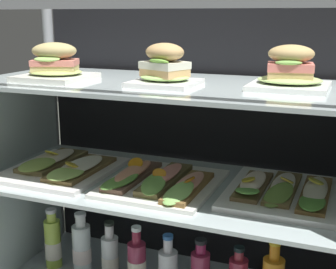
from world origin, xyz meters
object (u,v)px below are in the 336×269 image
object	(u,v)px
plated_roll_sandwich_mid_left	(55,66)
juice_bottle_back_right	(110,256)
open_sandwich_tray_near_right_corner	(284,192)
open_sandwich_tray_near_left_corner	(160,181)
juice_bottle_front_fourth	(53,243)
juice_bottle_back_center	(137,264)
plated_roll_sandwich_right_of_center	(165,68)
juice_bottle_back_left	(82,248)
plated_roll_sandwich_near_left_corner	(290,73)
open_sandwich_tray_left_of_center	(63,167)

from	to	relation	value
plated_roll_sandwich_mid_left	juice_bottle_back_right	distance (m)	0.67
open_sandwich_tray_near_right_corner	plated_roll_sandwich_mid_left	bearing A→B (deg)	-173.27
open_sandwich_tray_near_left_corner	juice_bottle_front_fourth	bearing A→B (deg)	171.60
open_sandwich_tray_near_right_corner	juice_bottle_back_center	bearing A→B (deg)	179.98
plated_roll_sandwich_right_of_center	juice_bottle_back_left	xyz separation A→B (m)	(-0.35, 0.07, -0.65)
plated_roll_sandwich_mid_left	juice_bottle_front_fourth	size ratio (longest dim) A/B	0.90
plated_roll_sandwich_near_left_corner	juice_bottle_back_left	world-z (taller)	plated_roll_sandwich_near_left_corner
open_sandwich_tray_near_right_corner	plated_roll_sandwich_near_left_corner	bearing A→B (deg)	112.11
open_sandwich_tray_left_of_center	juice_bottle_back_left	xyz separation A→B (m)	(0.02, 0.06, -0.32)
plated_roll_sandwich_near_left_corner	open_sandwich_tray_near_right_corner	size ratio (longest dim) A/B	0.57
plated_roll_sandwich_right_of_center	open_sandwich_tray_near_left_corner	world-z (taller)	plated_roll_sandwich_right_of_center
juice_bottle_front_fourth	juice_bottle_back_left	world-z (taller)	juice_bottle_back_left
plated_roll_sandwich_right_of_center	juice_bottle_back_right	size ratio (longest dim) A/B	0.88
plated_roll_sandwich_right_of_center	plated_roll_sandwich_near_left_corner	bearing A→B (deg)	12.22
plated_roll_sandwich_right_of_center	open_sandwich_tray_near_right_corner	bearing A→B (deg)	10.06
open_sandwich_tray_left_of_center	juice_bottle_front_fourth	world-z (taller)	open_sandwich_tray_left_of_center
open_sandwich_tray_near_left_corner	plated_roll_sandwich_near_left_corner	bearing A→B (deg)	11.06
open_sandwich_tray_left_of_center	juice_bottle_back_left	world-z (taller)	open_sandwich_tray_left_of_center
open_sandwich_tray_left_of_center	juice_bottle_back_center	size ratio (longest dim) A/B	1.65
juice_bottle_back_center	open_sandwich_tray_left_of_center	bearing A→B (deg)	-168.78
plated_roll_sandwich_right_of_center	juice_bottle_back_left	bearing A→B (deg)	167.74
juice_bottle_front_fourth	juice_bottle_back_center	xyz separation A→B (m)	(0.34, -0.01, -0.00)
juice_bottle_front_fourth	juice_bottle_back_center	world-z (taller)	juice_bottle_front_fourth
plated_roll_sandwich_right_of_center	juice_bottle_front_fourth	world-z (taller)	plated_roll_sandwich_right_of_center
juice_bottle_back_left	juice_bottle_front_fourth	bearing A→B (deg)	-177.00
open_sandwich_tray_left_of_center	juice_bottle_front_fourth	xyz separation A→B (m)	(-0.10, 0.06, -0.32)
plated_roll_sandwich_right_of_center	juice_bottle_back_center	size ratio (longest dim) A/B	0.82
open_sandwich_tray_left_of_center	open_sandwich_tray_near_right_corner	bearing A→B (deg)	3.85
open_sandwich_tray_left_of_center	juice_bottle_back_right	distance (m)	0.36
plated_roll_sandwich_mid_left	open_sandwich_tray_left_of_center	distance (m)	0.33
plated_roll_sandwich_mid_left	juice_bottle_back_right	xyz separation A→B (m)	(0.10, 0.11, -0.66)
open_sandwich_tray_left_of_center	juice_bottle_back_right	size ratio (longest dim) A/B	1.77
open_sandwich_tray_near_left_corner	open_sandwich_tray_near_right_corner	distance (m)	0.35
open_sandwich_tray_left_of_center	juice_bottle_back_left	bearing A→B (deg)	75.42
plated_roll_sandwich_near_left_corner	open_sandwich_tray_near_left_corner	xyz separation A→B (m)	(-0.35, -0.07, -0.33)
plated_roll_sandwich_near_left_corner	juice_bottle_back_right	distance (m)	0.87
open_sandwich_tray_left_of_center	open_sandwich_tray_near_right_corner	xyz separation A→B (m)	(0.69, 0.05, -0.00)
juice_bottle_back_right	open_sandwich_tray_left_of_center	bearing A→B (deg)	-148.52
open_sandwich_tray_near_right_corner	plated_roll_sandwich_right_of_center	bearing A→B (deg)	-169.94
plated_roll_sandwich_mid_left	juice_bottle_back_center	xyz separation A→B (m)	(0.22, 0.08, -0.65)
open_sandwich_tray_near_left_corner	juice_bottle_back_right	world-z (taller)	open_sandwich_tray_near_left_corner
plated_roll_sandwich_right_of_center	open_sandwich_tray_near_right_corner	distance (m)	0.47
juice_bottle_back_right	juice_bottle_front_fourth	bearing A→B (deg)	-175.41
open_sandwich_tray_near_right_corner	open_sandwich_tray_left_of_center	bearing A→B (deg)	-176.15
plated_roll_sandwich_near_left_corner	open_sandwich_tray_near_right_corner	world-z (taller)	plated_roll_sandwich_near_left_corner
plated_roll_sandwich_near_left_corner	juice_bottle_back_right	size ratio (longest dim) A/B	1.00
juice_bottle_back_right	juice_bottle_back_center	world-z (taller)	juice_bottle_back_center
plated_roll_sandwich_near_left_corner	open_sandwich_tray_left_of_center	size ratio (longest dim) A/B	0.57
plated_roll_sandwich_right_of_center	juice_bottle_back_left	distance (m)	0.74
open_sandwich_tray_near_right_corner	juice_bottle_back_center	world-z (taller)	open_sandwich_tray_near_right_corner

